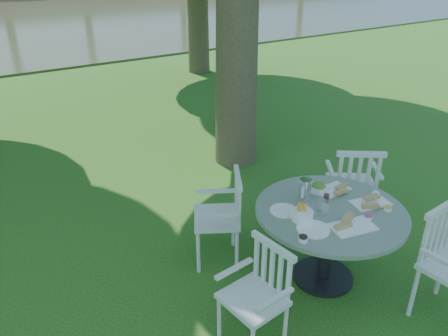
{
  "coord_description": "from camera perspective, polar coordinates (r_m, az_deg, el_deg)",
  "views": [
    {
      "loc": [
        -2.21,
        -3.04,
        2.77
      ],
      "look_at": [
        0.0,
        0.2,
        0.85
      ],
      "focal_mm": 35.0,
      "sensor_mm": 36.0,
      "label": 1
    }
  ],
  "objects": [
    {
      "name": "ground",
      "position": [
        4.67,
        1.4,
        -10.31
      ],
      "size": [
        140.0,
        140.0,
        0.0
      ],
      "primitive_type": "plane",
      "color": "#15410D",
      "rests_on": "ground"
    },
    {
      "name": "table",
      "position": [
        4.04,
        13.56,
        -7.18
      ],
      "size": [
        1.33,
        1.33,
        0.76
      ],
      "color": "black",
      "rests_on": "ground"
    },
    {
      "name": "chair_ne",
      "position": [
        4.88,
        16.65,
        -1.81
      ],
      "size": [
        0.68,
        0.67,
        0.98
      ],
      "rotation": [
        0.0,
        0.0,
        -3.79
      ],
      "color": "silver",
      "rests_on": "ground"
    },
    {
      "name": "chair_nw",
      "position": [
        4.22,
        0.27,
        -5.7
      ],
      "size": [
        0.62,
        0.63,
        0.93
      ],
      "rotation": [
        0.0,
        0.0,
        -2.11
      ],
      "color": "silver",
      "rests_on": "ground"
    },
    {
      "name": "chair_sw",
      "position": [
        3.43,
        4.91,
        -15.34
      ],
      "size": [
        0.45,
        0.47,
        0.87
      ],
      "rotation": [
        0.0,
        0.0,
        -1.48
      ],
      "color": "silver",
      "rests_on": "ground"
    },
    {
      "name": "chair_se",
      "position": [
        4.03,
        27.2,
        -10.07
      ],
      "size": [
        0.53,
        0.5,
        1.0
      ],
      "rotation": [
        0.0,
        0.0,
        0.06
      ],
      "color": "silver",
      "rests_on": "ground"
    },
    {
      "name": "tableware",
      "position": [
        3.92,
        12.36,
        -4.63
      ],
      "size": [
        1.13,
        0.83,
        0.23
      ],
      "color": "white",
      "rests_on": "table"
    }
  ]
}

